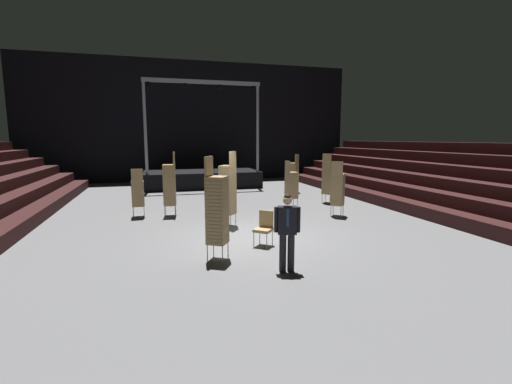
% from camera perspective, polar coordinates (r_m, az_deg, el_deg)
% --- Properties ---
extents(ground_plane, '(22.00, 30.00, 0.10)m').
position_cam_1_polar(ground_plane, '(10.92, -0.76, -7.13)').
color(ground_plane, slate).
extents(arena_end_wall, '(22.00, 0.30, 8.00)m').
position_cam_1_polar(arena_end_wall, '(25.33, -9.78, 10.87)').
color(arena_end_wall, black).
rests_on(arena_end_wall, ground_plane).
extents(bleacher_bank_right, '(4.50, 24.00, 2.70)m').
position_cam_1_polar(bleacher_bank_right, '(16.08, 29.87, 1.86)').
color(bleacher_bank_right, black).
rests_on(bleacher_bank_right, ground_plane).
extents(stage_riser, '(6.69, 3.18, 6.00)m').
position_cam_1_polar(stage_riser, '(21.83, -8.54, 2.32)').
color(stage_riser, black).
rests_on(stage_riser, ground_plane).
extents(man_with_tie, '(0.57, 0.33, 1.72)m').
position_cam_1_polar(man_with_tie, '(7.84, 4.94, -5.68)').
color(man_with_tie, black).
rests_on(man_with_tie, ground_plane).
extents(chair_stack_front_left, '(0.62, 0.62, 2.48)m').
position_cam_1_polar(chair_stack_front_left, '(11.89, -4.46, 0.46)').
color(chair_stack_front_left, '#B2B5BA').
rests_on(chair_stack_front_left, ground_plane).
extents(chair_stack_front_right, '(0.61, 0.61, 2.48)m').
position_cam_1_polar(chair_stack_front_right, '(8.57, -6.18, -2.68)').
color(chair_stack_front_right, '#B2B5BA').
rests_on(chair_stack_front_right, ground_plane).
extents(chair_stack_mid_left, '(0.46, 0.46, 1.79)m').
position_cam_1_polar(chair_stack_mid_left, '(13.98, -18.13, -0.12)').
color(chair_stack_mid_left, '#B2B5BA').
rests_on(chair_stack_mid_left, ground_plane).
extents(chair_stack_mid_right, '(0.62, 0.62, 2.22)m').
position_cam_1_polar(chair_stack_mid_right, '(16.51, 11.31, 2.13)').
color(chair_stack_mid_right, '#B2B5BA').
rests_on(chair_stack_mid_right, ground_plane).
extents(chair_stack_mid_centre, '(0.47, 0.47, 1.96)m').
position_cam_1_polar(chair_stack_mid_centre, '(15.09, 5.59, 1.19)').
color(chair_stack_mid_centre, '#B2B5BA').
rests_on(chair_stack_mid_centre, ground_plane).
extents(chair_stack_rear_left, '(0.62, 0.62, 2.05)m').
position_cam_1_polar(chair_stack_rear_left, '(13.78, 12.76, 0.50)').
color(chair_stack_rear_left, '#B2B5BA').
rests_on(chair_stack_rear_left, ground_plane).
extents(chair_stack_rear_right, '(0.62, 0.62, 2.05)m').
position_cam_1_polar(chair_stack_rear_right, '(19.48, 5.93, 2.95)').
color(chair_stack_rear_right, '#B2B5BA').
rests_on(chair_stack_rear_right, ground_plane).
extents(chair_stack_rear_centre, '(0.49, 0.49, 2.39)m').
position_cam_1_polar(chair_stack_rear_centre, '(13.80, -13.47, 1.19)').
color(chair_stack_rear_centre, '#B2B5BA').
rests_on(chair_stack_rear_centre, ground_plane).
extents(loose_chair_near_man, '(0.62, 0.62, 0.95)m').
position_cam_1_polar(loose_chair_near_man, '(9.82, 1.31, -5.40)').
color(loose_chair_near_man, '#B2B5BA').
rests_on(loose_chair_near_man, ground_plane).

